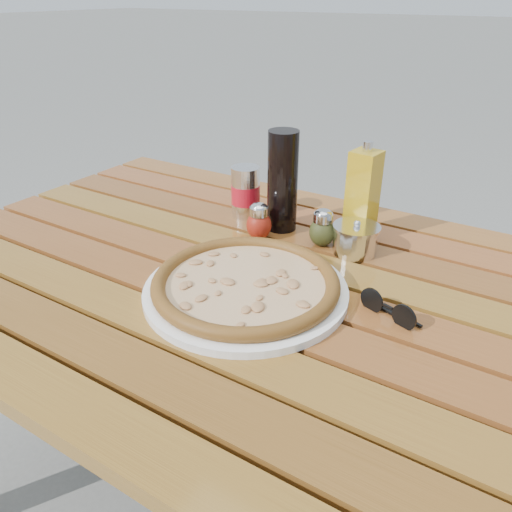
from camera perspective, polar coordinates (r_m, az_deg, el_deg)
The scene contains 10 objects.
table at distance 0.98m, azimuth -0.62°, elevation -5.91°, with size 1.40×0.90×0.75m.
plate at distance 0.88m, azimuth -1.18°, elevation -3.93°, with size 0.36×0.36×0.01m, color white.
pizza at distance 0.87m, azimuth -1.19°, elevation -3.06°, with size 0.44×0.44×0.03m.
pepper_shaker at distance 1.07m, azimuth 0.34°, elevation 3.93°, with size 0.06×0.06×0.08m.
oregano_shaker at distance 1.04m, azimuth 7.60°, elevation 3.15°, with size 0.07×0.07×0.08m.
dark_bottle at distance 1.09m, azimuth 3.05°, elevation 8.50°, with size 0.07×0.07×0.22m, color black.
soda_can at distance 1.17m, azimuth -1.19°, elevation 7.27°, with size 0.08×0.08×0.12m.
olive_oil_cruet at distance 1.07m, azimuth 12.08°, elevation 6.84°, with size 0.06×0.06×0.21m.
parmesan_tin at distance 1.03m, azimuth 11.31°, elevation 1.96°, with size 0.11×0.11×0.07m.
sunglasses at distance 0.85m, azimuth 14.89°, elevation -5.90°, with size 0.11×0.05×0.04m.
Camera 1 is at (0.44, -0.69, 1.23)m, focal length 35.00 mm.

